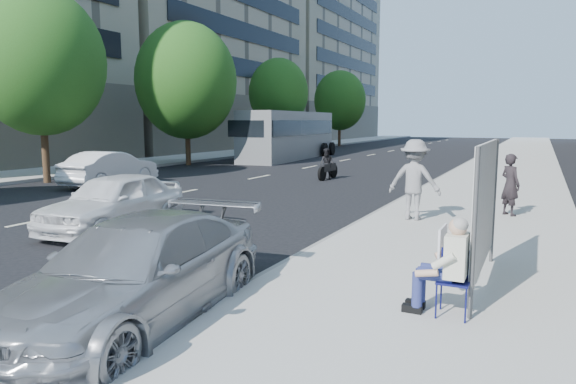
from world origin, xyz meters
The scene contains 17 objects.
ground centered at (0.00, 0.00, 0.00)m, with size 160.00×160.00×0.00m, color black.
near_sidewalk centered at (4.00, 20.00, 0.07)m, with size 5.00×120.00×0.15m, color #AFADA4.
far_sidewalk centered at (-16.75, 20.00, 0.07)m, with size 4.50×120.00×0.15m, color #AFADA4.
far_bldg_north centered at (-30.00, 62.00, 14.00)m, with size 22.00×28.00×28.00m, color tan.
tree_far_b centered at (-13.70, 8.00, 5.13)m, with size 5.40×5.40×8.24m.
tree_far_c centered at (-13.70, 18.00, 5.02)m, with size 6.00×6.00×8.47m.
tree_far_d centered at (-13.70, 30.00, 4.89)m, with size 4.80×4.80×7.65m.
tree_far_e centered at (-13.70, 44.00, 4.78)m, with size 5.40×5.40×7.89m.
seated_protester centered at (4.48, -0.55, 0.87)m, with size 0.83×1.12×1.31m.
jogger centered at (2.65, 5.81, 1.18)m, with size 1.33×0.76×2.05m, color gray.
pedestrian_woman centered at (4.82, 7.54, 0.98)m, with size 0.60×0.40×1.65m, color black.
protest_banner centered at (4.78, 0.93, 1.40)m, with size 0.08×3.06×2.20m.
parked_sedan centered at (0.80, -2.25, 0.69)m, with size 1.92×4.73×1.37m, color #9D9FA4.
white_sedan_near centered at (-3.82, 2.00, 0.71)m, with size 1.67×4.15×1.41m, color white.
white_sedan_mid centered at (-10.39, 8.40, 0.72)m, with size 1.51×4.34×1.43m, color silver.
motorcycle centered at (-3.24, 14.56, 0.64)m, with size 0.74×2.05×1.42m.
bus centered at (-10.52, 25.51, 1.64)m, with size 3.43×12.21×3.30m.
Camera 1 is at (5.49, -7.24, 2.66)m, focal length 32.00 mm.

